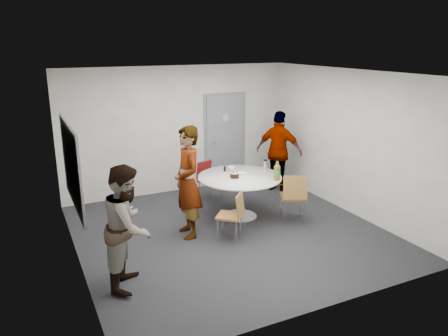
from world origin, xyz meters
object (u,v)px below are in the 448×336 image
chair_near_left (234,212)px  person_main (188,182)px  whiteboard (72,166)px  chair_near_right (294,193)px  door (225,140)px  table (241,182)px  chair_far (207,177)px  person_right (279,151)px  person_left (128,226)px

chair_near_left → person_main: size_ratio=0.43×
whiteboard → chair_near_left: 2.62m
whiteboard → chair_near_right: size_ratio=2.05×
door → chair_near_left: size_ratio=2.62×
door → chair_near_right: (0.11, -2.61, -0.46)m
table → chair_far: table is taller
chair_near_right → person_right: bearing=91.2°
whiteboard → chair_far: bearing=27.8°
chair_near_left → chair_far: size_ratio=0.99×
chair_near_left → person_right: size_ratio=0.46×
chair_near_right → chair_far: (-0.90, 1.79, -0.07)m
person_right → whiteboard: bearing=68.6°
person_main → person_left: bearing=-46.7°
whiteboard → person_right: 4.64m
person_main → chair_near_right: bearing=81.9°
chair_near_right → chair_far: size_ratio=1.14×
chair_near_right → person_left: 3.26m
chair_far → person_main: person_main is taller
table → chair_near_left: bearing=-124.9°
table → person_main: bearing=-165.3°
door → person_right: size_ratio=1.21×
whiteboard → person_main: (1.78, 0.01, -0.51)m
person_main → door: bearing=144.2°
chair_near_right → person_left: bearing=-141.3°
whiteboard → chair_near_right: bearing=-5.1°
door → whiteboard: bearing=-147.3°
table → chair_near_right: bearing=-42.4°
person_main → person_right: (2.63, 1.32, -0.06)m
whiteboard → chair_near_left: size_ratio=2.35×
chair_near_right → person_right: size_ratio=0.53×
chair_far → person_left: person_left is taller
chair_near_right → person_main: person_main is taller
chair_near_right → person_main: size_ratio=0.49×
person_left → whiteboard: bearing=51.1°
chair_far → person_left: 3.42m
whiteboard → table: bearing=6.2°
chair_far → chair_near_right: bearing=98.7°
whiteboard → table: 3.07m
table → person_main: (-1.17, -0.31, 0.25)m
person_main → person_left: person_main is taller
chair_near_left → chair_far: 1.98m
door → person_right: bearing=-48.1°
whiteboard → chair_far: (2.77, 1.46, -0.96)m
chair_near_right → chair_far: 2.01m
chair_near_left → chair_far: (0.37, 1.94, 0.00)m
table → chair_near_left: table is taller
person_left → person_right: person_right is taller
chair_near_right → table: bearing=162.8°
door → person_main: door is taller
table → whiteboard: bearing=-173.8°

